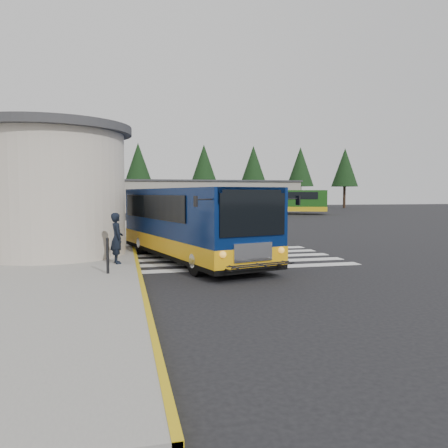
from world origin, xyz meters
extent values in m
plane|color=black|center=(0.00, 0.00, 0.00)|extent=(140.00, 140.00, 0.00)
cube|color=gray|center=(-9.00, 4.00, 0.07)|extent=(10.00, 34.00, 0.15)
cube|color=gold|center=(-4.05, 4.00, 0.08)|extent=(0.12, 34.00, 0.16)
cylinder|color=#B3A997|center=(-7.00, 0.50, 2.40)|extent=(5.20, 5.20, 4.50)
cylinder|color=#38383A|center=(-7.00, 0.50, 4.80)|extent=(5.80, 5.80, 0.30)
cube|color=black|center=(-6.48, 5.00, 1.25)|extent=(0.08, 1.20, 2.20)
cube|color=#38383A|center=(-6.00, 5.00, 2.55)|extent=(1.20, 1.80, 0.12)
cube|color=silver|center=(-0.50, -3.20, 0.01)|extent=(8.00, 0.55, 0.01)
cube|color=silver|center=(-0.50, -2.00, 0.01)|extent=(8.00, 0.55, 0.01)
cube|color=silver|center=(-0.50, -0.80, 0.01)|extent=(8.00, 0.55, 0.01)
cube|color=silver|center=(-0.50, 0.40, 0.01)|extent=(8.00, 0.55, 0.01)
cube|color=silver|center=(-0.50, 1.60, 0.01)|extent=(8.00, 0.55, 0.01)
cube|color=gray|center=(6.00, 42.00, 2.00)|extent=(26.00, 8.00, 4.00)
cube|color=#38383A|center=(6.00, 42.00, 4.10)|extent=(26.40, 8.40, 0.20)
cylinder|color=black|center=(-12.00, 50.00, 1.80)|extent=(0.44, 0.44, 3.60)
cone|color=black|center=(-12.00, 50.00, 6.80)|extent=(4.40, 4.40, 6.40)
cylinder|color=black|center=(-2.00, 50.00, 1.80)|extent=(0.44, 0.44, 3.60)
cone|color=black|center=(-2.00, 50.00, 6.80)|extent=(4.40, 4.40, 6.40)
cylinder|color=black|center=(8.00, 50.00, 1.80)|extent=(0.44, 0.44, 3.60)
cone|color=black|center=(8.00, 50.00, 6.80)|extent=(4.40, 4.40, 6.40)
cylinder|color=black|center=(16.00, 50.00, 1.80)|extent=(0.44, 0.44, 3.60)
cone|color=black|center=(16.00, 50.00, 6.80)|extent=(4.40, 4.40, 6.40)
cylinder|color=black|center=(24.00, 50.00, 1.80)|extent=(0.44, 0.44, 3.60)
cone|color=black|center=(24.00, 50.00, 6.80)|extent=(4.40, 4.40, 6.40)
cylinder|color=black|center=(32.00, 50.00, 1.80)|extent=(0.44, 0.44, 3.60)
cone|color=black|center=(32.00, 50.00, 6.80)|extent=(4.40, 4.40, 6.40)
cube|color=#061A4C|center=(-2.08, -1.11, 1.51)|extent=(4.52, 8.95, 2.25)
cube|color=#E6A30F|center=(-2.08, -1.11, 0.65)|extent=(4.56, 8.98, 0.54)
cube|color=black|center=(-2.08, -1.11, 0.34)|extent=(4.55, 8.97, 0.21)
cube|color=black|center=(-0.97, -5.30, 1.87)|extent=(2.05, 0.60, 1.20)
cube|color=silver|center=(-0.97, -5.31, 0.81)|extent=(1.22, 0.37, 0.53)
cube|color=black|center=(-3.45, -0.68, 1.96)|extent=(1.66, 6.12, 0.86)
cube|color=black|center=(-1.10, -0.06, 1.96)|extent=(1.66, 6.12, 0.86)
cylinder|color=black|center=(-2.36, -4.16, 0.46)|extent=(0.51, 0.96, 0.92)
cylinder|color=black|center=(-0.32, -3.62, 0.46)|extent=(0.51, 0.96, 0.92)
cylinder|color=black|center=(-3.74, 1.03, 0.46)|extent=(0.51, 0.96, 0.92)
cylinder|color=black|center=(-1.70, 1.57, 0.46)|extent=(0.51, 0.96, 0.92)
cube|color=black|center=(-2.63, -5.57, 2.25)|extent=(0.09, 0.18, 0.29)
cube|color=black|center=(0.61, -4.71, 2.25)|extent=(0.09, 0.18, 0.29)
imported|color=black|center=(-4.70, -2.18, 0.99)|extent=(0.52, 0.68, 1.67)
imported|color=black|center=(-6.54, -0.89, 1.00)|extent=(1.03, 1.04, 1.69)
cylinder|color=black|center=(-4.94, -4.01, 0.67)|extent=(0.08, 0.08, 1.03)
cube|color=#06244D|center=(11.32, 34.96, 1.50)|extent=(9.02, 4.19, 2.22)
cube|color=gold|center=(11.32, 34.96, 0.60)|extent=(9.05, 4.23, 0.48)
cube|color=black|center=(11.32, 34.96, 2.03)|extent=(7.14, 3.84, 0.77)
cube|color=#184612|center=(14.22, 31.45, 1.62)|extent=(9.77, 5.53, 2.41)
cube|color=gold|center=(14.22, 31.45, 0.65)|extent=(9.81, 5.57, 0.52)
cube|color=black|center=(14.22, 31.45, 2.20)|extent=(7.80, 4.90, 0.84)
camera|label=1|loc=(-4.53, -16.89, 2.46)|focal=35.00mm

